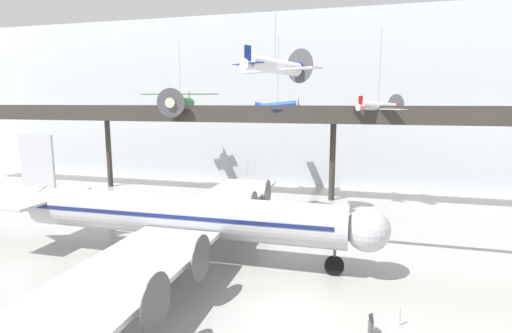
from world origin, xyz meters
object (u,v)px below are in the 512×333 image
Objects in this scene: suspended_plane_blue_trainer at (278,106)px; info_sign_pedestal at (371,326)px; airliner_silver_main at (179,216)px; suspended_plane_silver_racer at (378,107)px; stanchion_barrier at (399,320)px; suspended_plane_green_biplane at (181,102)px; suspended_plane_white_twin at (275,66)px.

info_sign_pedestal is at bearing -73.50° from suspended_plane_blue_trainer.
airliner_silver_main is 15.37m from info_sign_pedestal.
suspended_plane_silver_racer reaches higher than stanchion_barrier.
airliner_silver_main reaches higher than info_sign_pedestal.
airliner_silver_main is 23.32m from suspended_plane_blue_trainer.
suspended_plane_blue_trainer is (2.71, 21.82, 7.78)m from airliner_silver_main.
suspended_plane_green_biplane is 37.79m from info_sign_pedestal.
suspended_plane_green_biplane is 18.63m from suspended_plane_white_twin.
stanchion_barrier is at bearing -20.08° from airliner_silver_main.
airliner_silver_main is 3.45× the size of suspended_plane_green_biplane.
suspended_plane_green_biplane is 1.03× the size of suspended_plane_blue_trainer.
info_sign_pedestal is at bearing 33.36° from suspended_plane_green_biplane.
suspended_plane_blue_trainer is 7.69× the size of info_sign_pedestal.
airliner_silver_main reaches higher than stanchion_barrier.
suspended_plane_green_biplane is 37.91m from stanchion_barrier.
airliner_silver_main is 3.99× the size of suspended_plane_white_twin.
suspended_plane_blue_trainer is 11.84m from suspended_plane_silver_racer.
suspended_plane_green_biplane reaches higher than suspended_plane_silver_racer.
airliner_silver_main is at bearing -174.59° from suspended_plane_white_twin.
info_sign_pedestal is (-0.63, -25.76, -10.61)m from suspended_plane_silver_racer.
info_sign_pedestal is (23.34, -27.59, -11.05)m from suspended_plane_green_biplane.
airliner_silver_main is at bearing -167.34° from suspended_plane_silver_racer.
stanchion_barrier is at bearing -114.85° from suspended_plane_white_twin.
suspended_plane_green_biplane is 12.46m from suspended_plane_blue_trainer.
info_sign_pedestal is (8.68, -16.54, -14.26)m from suspended_plane_white_twin.
suspended_plane_silver_racer is at bearing 71.73° from info_sign_pedestal.
stanchion_barrier is 0.87× the size of info_sign_pedestal.
suspended_plane_blue_trainer is at bearing 94.19° from info_sign_pedestal.
suspended_plane_white_twin reaches higher than stanchion_barrier.
suspended_plane_blue_trainer is 31.73m from stanchion_barrier.
suspended_plane_silver_racer is (11.55, -2.61, 0.02)m from suspended_plane_blue_trainer.
suspended_plane_silver_racer is at bearing 78.77° from suspended_plane_green_biplane.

